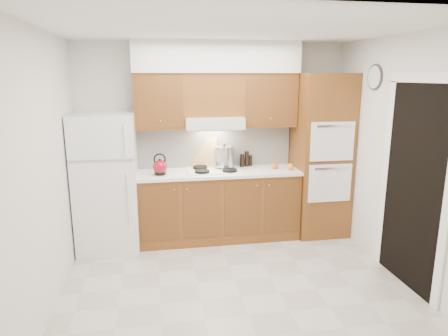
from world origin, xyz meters
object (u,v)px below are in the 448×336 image
fridge (107,183)px  oven_cabinet (321,156)px  stock_pot (224,157)px  kettle (160,167)px

fridge → oven_cabinet: size_ratio=0.78×
fridge → stock_pot: (1.53, 0.18, 0.24)m
fridge → stock_pot: bearing=6.8°
fridge → kettle: (0.66, -0.03, 0.18)m
oven_cabinet → stock_pot: size_ratio=8.26×
kettle → stock_pot: stock_pot is taller
oven_cabinet → kettle: size_ratio=12.18×
kettle → stock_pot: size_ratio=0.68×
kettle → stock_pot: bearing=13.8°
stock_pot → kettle: bearing=-165.8°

